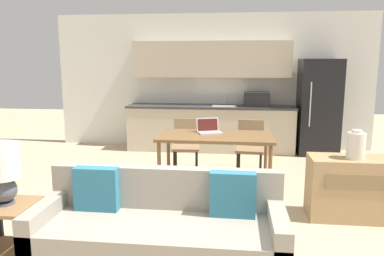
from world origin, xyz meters
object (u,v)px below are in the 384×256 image
Objects in this scene: dining_chair_far_left at (186,143)px; dining_table at (215,140)px; side_table at (7,223)px; credenza at (364,188)px; vase at (356,145)px; dining_chair_far_right at (250,145)px; refrigerator at (318,107)px; laptop at (209,129)px; table_lamp at (2,169)px; couch at (161,228)px.

dining_table is at bearing -60.60° from dining_chair_far_left.
credenza is (3.44, 1.34, -0.01)m from side_table.
vase reaches higher than dining_chair_far_right.
refrigerator is 3.11m from credenza.
vase is (1.59, -0.81, 0.15)m from dining_table.
laptop is (-1.69, 0.97, -0.03)m from vase.
dining_table is 2.72m from table_lamp.
dining_table is 3.99× the size of laptop.
dining_table is 0.23m from laptop.
side_table is 1.39× the size of laptop.
dining_chair_far_right is at bearing 129.32° from credenza.
dining_table is 1.79m from vase.
vase reaches higher than credenza.
dining_chair_far_left is (1.21, 2.85, 0.12)m from side_table.
laptop is at bearing 121.31° from dining_table.
dining_chair_far_left is at bearing 66.91° from side_table.
dining_table is 2.87× the size of table_lamp.
dining_chair_far_right reaches higher than side_table.
credenza is 3.81× the size of vase.
credenza is 0.52m from vase.
laptop reaches higher than dining_chair_far_right.
refrigerator reaches higher than vase.
laptop is (-0.10, 0.17, 0.12)m from dining_table.
laptop reaches higher than dining_table.
table_lamp reaches higher than dining_chair_far_right.
side_table is at bearing -52.09° from table_lamp.
laptop is (-1.83, 0.94, 0.47)m from credenza.
credenza is at bearing 29.93° from couch.
vase is 0.37× the size of dining_chair_far_left.
refrigerator is 3.34× the size of table_lamp.
dining_chair_far_right is (0.50, 0.72, -0.22)m from dining_table.
refrigerator is at bearing 62.72° from couch.
couch is (-2.20, -4.26, -0.57)m from refrigerator.
table_lamp is 0.63× the size of dining_chair_far_left.
vase is at bearing -41.17° from dining_chair_far_left.
dining_table is at bearing 155.95° from credenza.
dining_chair_far_right is at bearing 51.74° from table_lamp.
table_lamp reaches higher than credenza.
credenza is at bearing -38.82° from dining_chair_far_left.
table_lamp is (-1.72, -2.10, 0.15)m from dining_table.
refrigerator is at bearing 54.68° from dining_chair_far_right.
dining_chair_far_left reaches higher than couch.
couch is at bearing 5.12° from table_lamp.
side_table is 3.60m from dining_chair_far_right.
refrigerator is at bearing 27.61° from laptop.
couch is 2.42m from credenza.
refrigerator is 2.94m from dining_table.
couch is 5.50× the size of laptop.
laptop reaches higher than dining_chair_far_left.
vase is at bearing -49.62° from dining_chair_far_right.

